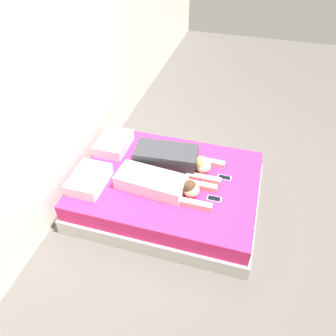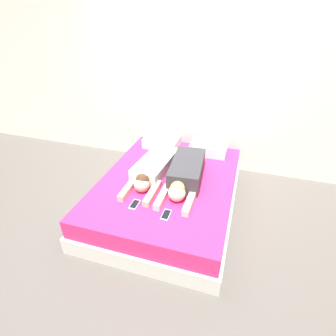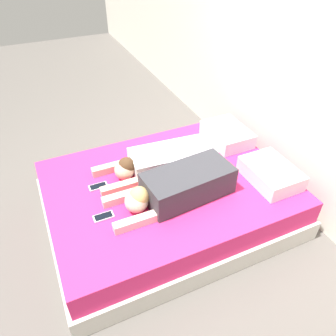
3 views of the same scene
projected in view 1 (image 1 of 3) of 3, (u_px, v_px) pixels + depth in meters
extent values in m
plane|color=#5B5651|center=(168.00, 202.00, 4.08)|extent=(12.00, 12.00, 0.00)
cube|color=silver|center=(58.00, 95.00, 3.46)|extent=(12.00, 0.06, 2.60)
cube|color=beige|center=(168.00, 196.00, 4.01)|extent=(1.61, 2.12, 0.20)
cube|color=#E5286B|center=(168.00, 184.00, 3.87)|extent=(1.55, 2.06, 0.22)
cube|color=white|center=(89.00, 179.00, 3.67)|extent=(0.50, 0.36, 0.14)
cube|color=white|center=(114.00, 143.00, 4.17)|extent=(0.50, 0.36, 0.14)
cube|color=silver|center=(151.00, 182.00, 3.62)|extent=(0.40, 0.79, 0.17)
sphere|color=beige|center=(192.00, 190.00, 3.53)|extent=(0.18, 0.18, 0.18)
sphere|color=#4C331E|center=(190.00, 187.00, 3.50)|extent=(0.15, 0.15, 0.15)
cube|color=beige|center=(193.00, 204.00, 3.45)|extent=(0.07, 0.42, 0.07)
cube|color=beige|center=(198.00, 185.00, 3.65)|extent=(0.07, 0.42, 0.07)
cube|color=#333338|center=(166.00, 157.00, 3.89)|extent=(0.41, 0.76, 0.24)
sphere|color=beige|center=(203.00, 166.00, 3.81)|extent=(0.19, 0.19, 0.19)
sphere|color=#D8B266|center=(201.00, 163.00, 3.79)|extent=(0.16, 0.16, 0.16)
cube|color=beige|center=(203.00, 179.00, 3.74)|extent=(0.07, 0.40, 0.07)
cube|color=beige|center=(208.00, 162.00, 3.95)|extent=(0.07, 0.40, 0.07)
cube|color=silver|center=(214.00, 199.00, 3.54)|extent=(0.08, 0.16, 0.01)
cube|color=black|center=(214.00, 198.00, 3.54)|extent=(0.06, 0.13, 0.00)
cube|color=silver|center=(224.00, 178.00, 3.79)|extent=(0.08, 0.16, 0.01)
cube|color=black|center=(224.00, 177.00, 3.79)|extent=(0.06, 0.13, 0.00)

